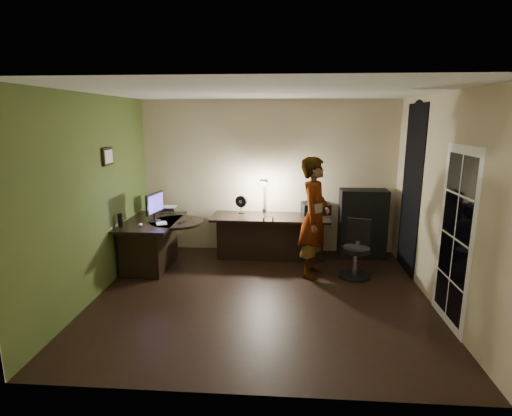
# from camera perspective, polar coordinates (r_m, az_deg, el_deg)

# --- Properties ---
(floor) EXTENTS (4.50, 4.00, 0.01)m
(floor) POSITION_cam_1_polar(r_m,az_deg,el_deg) (5.60, 0.77, -12.53)
(floor) COLOR black
(floor) RESTS_ON ground
(ceiling) EXTENTS (4.50, 4.00, 0.01)m
(ceiling) POSITION_cam_1_polar(r_m,az_deg,el_deg) (5.07, 0.87, 16.37)
(ceiling) COLOR silver
(ceiling) RESTS_ON floor
(wall_back) EXTENTS (4.50, 0.01, 2.70)m
(wall_back) POSITION_cam_1_polar(r_m,az_deg,el_deg) (7.14, 1.76, 4.42)
(wall_back) COLOR tan
(wall_back) RESTS_ON floor
(wall_front) EXTENTS (4.50, 0.01, 2.70)m
(wall_front) POSITION_cam_1_polar(r_m,az_deg,el_deg) (3.23, -1.28, -5.96)
(wall_front) COLOR tan
(wall_front) RESTS_ON floor
(wall_left) EXTENTS (0.01, 4.00, 2.70)m
(wall_left) POSITION_cam_1_polar(r_m,az_deg,el_deg) (5.75, -22.23, 1.43)
(wall_left) COLOR tan
(wall_left) RESTS_ON floor
(wall_right) EXTENTS (0.01, 4.00, 2.70)m
(wall_right) POSITION_cam_1_polar(r_m,az_deg,el_deg) (5.52, 24.90, 0.74)
(wall_right) COLOR tan
(wall_right) RESTS_ON floor
(green_wall_overlay) EXTENTS (0.00, 4.00, 2.70)m
(green_wall_overlay) POSITION_cam_1_polar(r_m,az_deg,el_deg) (5.74, -22.10, 1.43)
(green_wall_overlay) COLOR #455824
(green_wall_overlay) RESTS_ON floor
(arched_doorway) EXTENTS (0.01, 0.90, 2.60)m
(arched_doorway) POSITION_cam_1_polar(r_m,az_deg,el_deg) (6.59, 21.29, 2.40)
(arched_doorway) COLOR black
(arched_doorway) RESTS_ON floor
(french_door) EXTENTS (0.02, 0.92, 2.10)m
(french_door) POSITION_cam_1_polar(r_m,az_deg,el_deg) (5.08, 26.52, -3.87)
(french_door) COLOR white
(french_door) RESTS_ON floor
(framed_picture) EXTENTS (0.04, 0.30, 0.25)m
(framed_picture) POSITION_cam_1_polar(r_m,az_deg,el_deg) (6.07, -20.47, 6.90)
(framed_picture) COLOR black
(framed_picture) RESTS_ON wall_left
(desk_left) EXTENTS (0.83, 1.35, 0.78)m
(desk_left) POSITION_cam_1_polar(r_m,az_deg,el_deg) (6.71, -14.56, -4.98)
(desk_left) COLOR black
(desk_left) RESTS_ON floor
(desk_right) EXTENTS (2.00, 0.73, 0.75)m
(desk_right) POSITION_cam_1_polar(r_m,az_deg,el_deg) (6.90, 2.03, -4.21)
(desk_right) COLOR black
(desk_right) RESTS_ON floor
(cabinet) EXTENTS (0.80, 0.40, 1.19)m
(cabinet) POSITION_cam_1_polar(r_m,az_deg,el_deg) (7.16, 14.95, -2.16)
(cabinet) COLOR black
(cabinet) RESTS_ON floor
(laptop_stand) EXTENTS (0.26, 0.24, 0.09)m
(laptop_stand) POSITION_cam_1_polar(r_m,az_deg,el_deg) (7.07, -12.56, -0.21)
(laptop_stand) COLOR silver
(laptop_stand) RESTS_ON desk_left
(laptop) EXTENTS (0.34, 0.32, 0.22)m
(laptop) POSITION_cam_1_polar(r_m,az_deg,el_deg) (7.03, -12.62, 0.98)
(laptop) COLOR silver
(laptop) RESTS_ON laptop_stand
(monitor) EXTENTS (0.19, 0.51, 0.33)m
(monitor) POSITION_cam_1_polar(r_m,az_deg,el_deg) (6.45, -14.37, -0.44)
(monitor) COLOR black
(monitor) RESTS_ON desk_left
(mouse) EXTENTS (0.06, 0.09, 0.03)m
(mouse) POSITION_cam_1_polar(r_m,az_deg,el_deg) (6.30, -16.18, -2.26)
(mouse) COLOR silver
(mouse) RESTS_ON desk_left
(phone) EXTENTS (0.12, 0.15, 0.01)m
(phone) POSITION_cam_1_polar(r_m,az_deg,el_deg) (6.35, -10.51, -1.96)
(phone) COLOR black
(phone) RESTS_ON desk_left
(pen) EXTENTS (0.03, 0.15, 0.01)m
(pen) POSITION_cam_1_polar(r_m,az_deg,el_deg) (6.60, -9.16, -1.33)
(pen) COLOR black
(pen) RESTS_ON desk_left
(speaker) EXTENTS (0.09, 0.09, 0.20)m
(speaker) POSITION_cam_1_polar(r_m,az_deg,el_deg) (6.30, -18.80, -1.66)
(speaker) COLOR black
(speaker) RESTS_ON desk_left
(notepad) EXTENTS (0.23, 0.26, 0.01)m
(notepad) POSITION_cam_1_polar(r_m,az_deg,el_deg) (6.33, -13.35, -2.13)
(notepad) COLOR silver
(notepad) RESTS_ON desk_left
(desk_fan) EXTENTS (0.23, 0.17, 0.32)m
(desk_fan) POSITION_cam_1_polar(r_m,az_deg,el_deg) (6.97, -2.12, 0.50)
(desk_fan) COLOR black
(desk_fan) RESTS_ON desk_right
(headphones) EXTENTS (0.19, 0.09, 0.09)m
(headphones) POSITION_cam_1_polar(r_m,az_deg,el_deg) (6.49, 1.77, -1.48)
(headphones) COLOR #2B3899
(headphones) RESTS_ON desk_right
(printer) EXTENTS (0.52, 0.43, 0.21)m
(printer) POSITION_cam_1_polar(r_m,az_deg,el_deg) (7.05, 8.52, 0.05)
(printer) COLOR black
(printer) RESTS_ON desk_right
(desk_lamp) EXTENTS (0.22, 0.33, 0.66)m
(desk_lamp) POSITION_cam_1_polar(r_m,az_deg,el_deg) (7.01, 1.20, 2.01)
(desk_lamp) COLOR black
(desk_lamp) RESTS_ON desk_right
(office_chair) EXTENTS (0.61, 0.61, 0.87)m
(office_chair) POSITION_cam_1_polar(r_m,az_deg,el_deg) (6.27, 14.09, -5.76)
(office_chair) COLOR black
(office_chair) RESTS_ON floor
(person) EXTENTS (0.61, 0.75, 1.83)m
(person) POSITION_cam_1_polar(r_m,az_deg,el_deg) (6.09, 8.34, -1.36)
(person) COLOR #D8A88C
(person) RESTS_ON floor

